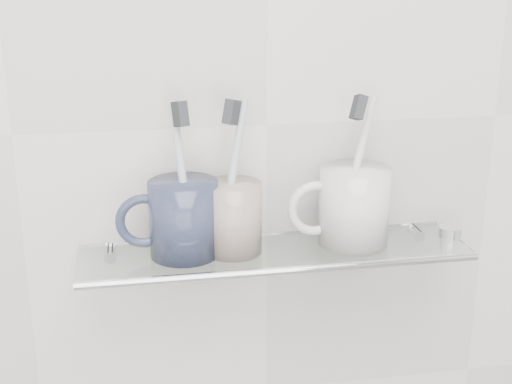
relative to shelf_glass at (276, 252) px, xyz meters
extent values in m
plane|color=beige|center=(0.00, 0.06, 0.15)|extent=(2.50, 0.00, 2.50)
cube|color=silver|center=(0.00, 0.00, 0.00)|extent=(0.50, 0.12, 0.01)
cylinder|color=silver|center=(0.00, -0.06, 0.00)|extent=(0.50, 0.01, 0.01)
cylinder|color=silver|center=(-0.21, 0.05, -0.01)|extent=(0.02, 0.03, 0.02)
cylinder|color=silver|center=(0.21, 0.05, -0.01)|extent=(0.02, 0.03, 0.02)
cylinder|color=#1A2036|center=(-0.12, 0.00, 0.05)|extent=(0.09, 0.09, 0.10)
torus|color=#1A2036|center=(-0.17, 0.00, 0.05)|extent=(0.07, 0.01, 0.07)
cylinder|color=silver|center=(-0.12, 0.00, 0.10)|extent=(0.03, 0.05, 0.19)
cube|color=#282A2E|center=(-0.12, 0.00, 0.19)|extent=(0.02, 0.03, 0.03)
cylinder|color=silver|center=(-0.05, 0.00, 0.05)|extent=(0.09, 0.09, 0.09)
torus|color=silver|center=(-0.10, 0.00, 0.05)|extent=(0.07, 0.01, 0.07)
cylinder|color=#ACC6CF|center=(-0.05, 0.00, 0.10)|extent=(0.05, 0.04, 0.19)
cube|color=#282A2E|center=(-0.05, 0.00, 0.19)|extent=(0.03, 0.03, 0.04)
cylinder|color=silver|center=(0.10, 0.00, 0.06)|extent=(0.12, 0.12, 0.10)
torus|color=silver|center=(0.05, 0.00, 0.06)|extent=(0.07, 0.01, 0.07)
cylinder|color=silver|center=(0.10, 0.00, 0.10)|extent=(0.07, 0.06, 0.18)
cube|color=#282A2E|center=(0.10, 0.00, 0.19)|extent=(0.02, 0.03, 0.04)
cylinder|color=silver|center=(0.24, 0.00, 0.01)|extent=(0.03, 0.03, 0.01)
camera|label=1|loc=(-0.17, -0.83, 0.36)|focal=50.00mm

